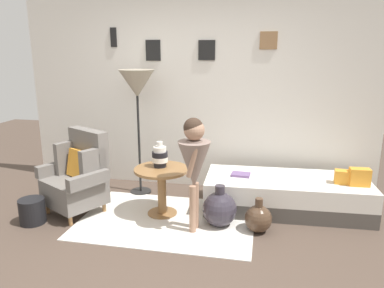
# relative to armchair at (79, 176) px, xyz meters

# --- Properties ---
(ground_plane) EXTENTS (12.00, 12.00, 0.00)m
(ground_plane) POSITION_rel_armchair_xyz_m (1.17, -0.77, -0.44)
(ground_plane) COLOR #4C3D33
(gallery_wall) EXTENTS (4.80, 0.12, 2.60)m
(gallery_wall) POSITION_rel_armchair_xyz_m (1.17, 1.18, 0.86)
(gallery_wall) COLOR silver
(gallery_wall) RESTS_ON ground
(rug) EXTENTS (1.94, 1.33, 0.01)m
(rug) POSITION_rel_armchair_xyz_m (1.08, -0.04, -0.43)
(rug) COLOR silver
(rug) RESTS_ON ground
(armchair) EXTENTS (0.90, 0.83, 0.97)m
(armchair) POSITION_rel_armchair_xyz_m (0.00, 0.00, 0.00)
(armchair) COLOR #9E7042
(armchair) RESTS_ON ground
(daybed) EXTENTS (1.93, 0.88, 0.40)m
(daybed) POSITION_rel_armchair_xyz_m (2.40, 0.52, -0.24)
(daybed) COLOR #4C4742
(daybed) RESTS_ON ground
(pillow_head) EXTENTS (0.22, 0.13, 0.20)m
(pillow_head) POSITION_rel_armchair_xyz_m (3.17, 0.43, 0.06)
(pillow_head) COLOR orange
(pillow_head) RESTS_ON daybed
(pillow_mid) EXTENTS (0.20, 0.13, 0.15)m
(pillow_mid) POSITION_rel_armchair_xyz_m (3.01, 0.47, 0.04)
(pillow_mid) COLOR orange
(pillow_mid) RESTS_ON daybed
(side_table) EXTENTS (0.63, 0.63, 0.56)m
(side_table) POSITION_rel_armchair_xyz_m (0.98, 0.11, -0.03)
(side_table) COLOR olive
(side_table) RESTS_ON ground
(vase_striped) EXTENTS (0.18, 0.18, 0.30)m
(vase_striped) POSITION_rel_armchair_xyz_m (0.95, 0.16, 0.25)
(vase_striped) COLOR black
(vase_striped) RESTS_ON side_table
(floor_lamp) EXTENTS (0.45, 0.45, 1.64)m
(floor_lamp) POSITION_rel_armchair_xyz_m (0.50, 0.71, 0.98)
(floor_lamp) COLOR black
(floor_lamp) RESTS_ON ground
(person_child) EXTENTS (0.34, 0.34, 1.22)m
(person_child) POSITION_rel_armchair_xyz_m (1.42, -0.21, 0.35)
(person_child) COLOR #A37A60
(person_child) RESTS_ON ground
(book_on_daybed) EXTENTS (0.23, 0.18, 0.03)m
(book_on_daybed) POSITION_rel_armchair_xyz_m (1.86, 0.50, -0.02)
(book_on_daybed) COLOR slate
(book_on_daybed) RESTS_ON daybed
(demijohn_near) EXTENTS (0.38, 0.38, 0.46)m
(demijohn_near) POSITION_rel_armchair_xyz_m (1.67, -0.04, -0.25)
(demijohn_near) COLOR #332D38
(demijohn_near) RESTS_ON ground
(demijohn_far) EXTENTS (0.29, 0.29, 0.37)m
(demijohn_far) POSITION_rel_armchair_xyz_m (2.09, -0.10, -0.29)
(demijohn_far) COLOR #473323
(demijohn_far) RESTS_ON ground
(magazine_basket) EXTENTS (0.28, 0.28, 0.28)m
(magazine_basket) POSITION_rel_armchair_xyz_m (-0.37, -0.40, -0.30)
(magazine_basket) COLOR black
(magazine_basket) RESTS_ON ground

